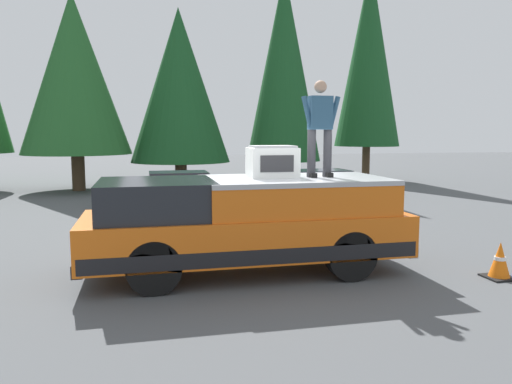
# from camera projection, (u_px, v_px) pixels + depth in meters

# --- Properties ---
(ground_plane) EXTENTS (90.00, 90.00, 0.00)m
(ground_plane) POSITION_uv_depth(u_px,v_px,m) (267.00, 265.00, 9.07)
(ground_plane) COLOR #4C4F51
(pickup_truck) EXTENTS (2.01, 5.54, 1.65)m
(pickup_truck) POSITION_uv_depth(u_px,v_px,m) (246.00, 223.00, 8.54)
(pickup_truck) COLOR orange
(pickup_truck) RESTS_ON ground
(compressor_unit) EXTENTS (0.65, 0.84, 0.56)m
(compressor_unit) POSITION_uv_depth(u_px,v_px,m) (272.00, 162.00, 8.67)
(compressor_unit) COLOR silver
(compressor_unit) RESTS_ON pickup_truck
(person_on_truck_bed) EXTENTS (0.29, 0.72, 1.69)m
(person_on_truck_bed) POSITION_uv_depth(u_px,v_px,m) (320.00, 126.00, 8.64)
(person_on_truck_bed) COLOR #333338
(person_on_truck_bed) RESTS_ON pickup_truck
(parked_car_white) EXTENTS (1.64, 4.10, 1.16)m
(parked_car_white) POSITION_uv_depth(u_px,v_px,m) (318.00, 187.00, 17.02)
(parked_car_white) COLOR white
(parked_car_white) RESTS_ON ground
(parked_car_grey) EXTENTS (1.64, 4.10, 1.16)m
(parked_car_grey) POSITION_uv_depth(u_px,v_px,m) (176.00, 189.00, 16.20)
(parked_car_grey) COLOR gray
(parked_car_grey) RESTS_ON ground
(traffic_cone) EXTENTS (0.47, 0.47, 0.62)m
(traffic_cone) POSITION_uv_depth(u_px,v_px,m) (500.00, 261.00, 8.24)
(traffic_cone) COLOR black
(traffic_cone) RESTS_ON ground
(conifer_far_left) EXTENTS (3.25, 3.25, 10.81)m
(conifer_far_left) POSITION_uv_depth(u_px,v_px,m) (369.00, 55.00, 24.51)
(conifer_far_left) COLOR #4C3826
(conifer_far_left) RESTS_ON ground
(conifer_left) EXTENTS (3.41, 3.41, 9.72)m
(conifer_left) POSITION_uv_depth(u_px,v_px,m) (284.00, 67.00, 22.37)
(conifer_left) COLOR #4C3826
(conifer_left) RESTS_ON ground
(conifer_center_left) EXTENTS (4.44, 4.44, 7.91)m
(conifer_center_left) POSITION_uv_depth(u_px,v_px,m) (179.00, 86.00, 21.90)
(conifer_center_left) COLOR #4C3826
(conifer_center_left) RESTS_ON ground
(conifer_center_right) EXTENTS (4.48, 4.48, 8.17)m
(conifer_center_right) POSITION_uv_depth(u_px,v_px,m) (74.00, 74.00, 20.30)
(conifer_center_right) COLOR #4C3826
(conifer_center_right) RESTS_ON ground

